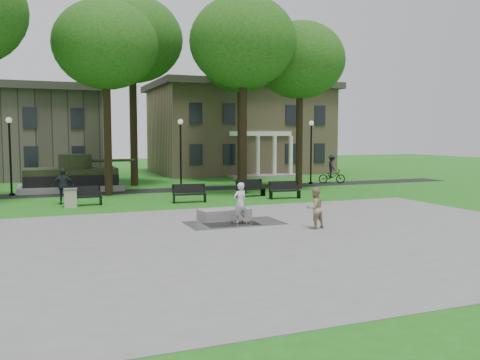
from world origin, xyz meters
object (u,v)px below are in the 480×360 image
Objects in this scene: friend_watching at (315,208)px; cyclist at (332,171)px; concrete_block at (224,214)px; skateboarder at (240,203)px; park_bench_0 at (84,196)px; trash_bin at (71,198)px.

cyclist reaches higher than friend_watching.
concrete_block is 1.26m from skateboarder.
park_bench_0 reaches higher than trash_bin.
trash_bin is at bearing -150.41° from park_bench_0.
park_bench_0 is (-7.83, 10.22, -0.30)m from friend_watching.
trash_bin is at bearing 126.75° from cyclist.
concrete_block is 4.22m from friend_watching.
friend_watching reaches higher than concrete_block.
skateboarder is 9.74m from park_bench_0.
cyclist is (10.75, 16.17, 0.08)m from friend_watching.
friend_watching is 19.42m from cyclist.
friend_watching reaches higher than park_bench_0.
friend_watching is 0.88× the size of park_bench_0.
concrete_block is 0.99× the size of cyclist.
trash_bin is (-19.25, -6.41, -0.42)m from cyclist.
friend_watching is 12.88m from park_bench_0.
skateboarder reaches higher than concrete_block.
cyclist reaches higher than park_bench_0.
trash_bin is at bearing 132.78° from concrete_block.
park_bench_0 reaches higher than concrete_block.
friend_watching is 0.72× the size of cyclist.
cyclist is 1.21× the size of park_bench_0.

